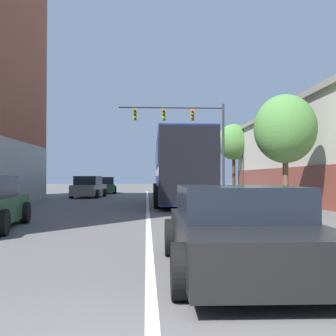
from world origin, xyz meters
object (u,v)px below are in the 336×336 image
object	(u,v)px
parked_car_left_mid	(103,186)
bus	(180,166)
hatchback_foreground	(240,230)
traffic_signal_gantry	(189,127)
street_tree_far	(234,142)
street_tree_near	(285,129)
parked_car_left_far	(89,187)

from	to	relation	value
parked_car_left_mid	bus	bearing A→B (deg)	-165.02
hatchback_foreground	parked_car_left_mid	distance (m)	28.21
parked_car_left_mid	traffic_signal_gantry	size ratio (longest dim) A/B	0.58
hatchback_foreground	parked_car_left_mid	bearing A→B (deg)	11.46
bus	street_tree_far	world-z (taller)	street_tree_far
bus	parked_car_left_mid	size ratio (longest dim) A/B	2.36
hatchback_foreground	street_tree_near	size ratio (longest dim) A/B	0.85
parked_car_left_far	street_tree_near	distance (m)	14.91
bus	street_tree_near	xyz separation A→B (m)	(3.97, -4.55, 1.41)
hatchback_foreground	street_tree_far	bearing A→B (deg)	-11.37
street_tree_far	traffic_signal_gantry	bearing A→B (deg)	-141.52
bus	parked_car_left_mid	bearing A→B (deg)	23.47
hatchback_foreground	parked_car_left_mid	xyz separation A→B (m)	(-5.07, 27.75, 0.05)
parked_car_left_far	street_tree_near	xyz separation A→B (m)	(9.66, -11.03, 2.69)
parked_car_left_mid	street_tree_far	world-z (taller)	street_tree_far
parked_car_left_far	traffic_signal_gantry	size ratio (longest dim) A/B	0.53
parked_car_left_far	traffic_signal_gantry	distance (m)	8.19
bus	traffic_signal_gantry	bearing A→B (deg)	-9.09
hatchback_foreground	street_tree_near	bearing A→B (deg)	-22.08
parked_car_left_mid	street_tree_near	xyz separation A→B (m)	(9.42, -17.59, 2.71)
hatchback_foreground	parked_car_left_far	distance (m)	21.84
bus	hatchback_foreground	size ratio (longest dim) A/B	2.56
traffic_signal_gantry	street_tree_far	world-z (taller)	traffic_signal_gantry
traffic_signal_gantry	street_tree_near	size ratio (longest dim) A/B	1.57
bus	parked_car_left_far	xyz separation A→B (m)	(-5.68, 6.48, -1.28)
hatchback_foreground	parked_car_left_mid	size ratio (longest dim) A/B	0.92
parked_car_left_far	traffic_signal_gantry	bearing A→B (deg)	-77.37
street_tree_far	parked_car_left_mid	bearing A→B (deg)	166.15
traffic_signal_gantry	street_tree_near	world-z (taller)	traffic_signal_gantry
traffic_signal_gantry	parked_car_left_mid	bearing A→B (deg)	139.60
parked_car_left_mid	street_tree_far	size ratio (longest dim) A/B	0.79
bus	traffic_signal_gantry	world-z (taller)	traffic_signal_gantry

